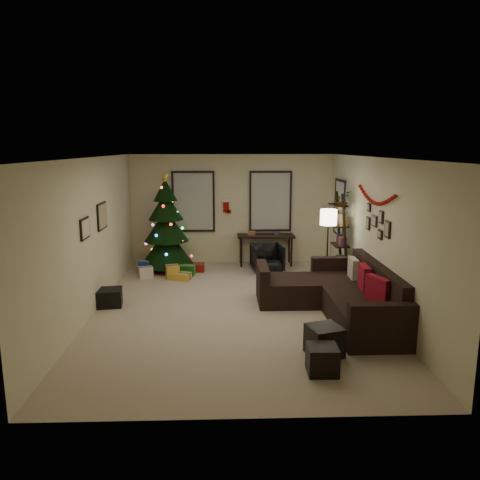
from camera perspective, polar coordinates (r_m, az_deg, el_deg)
name	(u,v)px	position (r m, az deg, el deg)	size (l,w,h in m)	color
floor	(236,309)	(8.58, -0.54, -8.35)	(7.00, 7.00, 0.00)	#BCA98E
ceiling	(235,157)	(8.09, -0.57, 9.99)	(7.00, 7.00, 0.00)	white
wall_back	(232,209)	(11.68, -0.97, 3.74)	(5.00, 5.00, 0.00)	beige
wall_front	(244,299)	(4.84, 0.47, -7.20)	(5.00, 5.00, 0.00)	beige
wall_left	(92,236)	(8.54, -17.57, 0.41)	(7.00, 7.00, 0.00)	beige
wall_right	(376,235)	(8.66, 16.23, 0.63)	(7.00, 7.00, 0.00)	beige
window_back_left	(193,202)	(11.65, -5.67, 4.66)	(1.05, 0.06, 1.50)	#728CB2
window_back_right	(270,201)	(11.68, 3.70, 4.71)	(1.05, 0.06, 1.50)	#728CB2
window_right_wall	(340,208)	(11.05, 12.06, 3.84)	(0.06, 0.90, 1.30)	#728CB2
christmas_tree	(166,229)	(11.17, -8.92, 1.28)	(1.26, 1.26, 2.34)	black
presents	(171,271)	(10.77, -8.33, -3.72)	(1.50, 1.00, 0.30)	gold
sofa	(339,297)	(8.46, 11.93, -6.73)	(2.10, 3.03, 0.92)	black
pillow_red_a	(378,292)	(7.73, 16.38, -6.07)	(0.13, 0.48, 0.48)	maroon
pillow_red_b	(364,279)	(8.39, 14.84, -4.61)	(0.13, 0.48, 0.48)	maroon
pillow_cream	(353,269)	(9.05, 13.56, -3.46)	(0.12, 0.41, 0.41)	#BFB59A
ottoman_near	(324,341)	(6.83, 10.21, -11.93)	(0.44, 0.44, 0.42)	black
ottoman_far	(322,360)	(6.34, 9.96, -14.10)	(0.39, 0.39, 0.37)	black
desk	(266,238)	(11.56, 3.15, 0.20)	(1.39, 0.50, 0.75)	black
desk_chair	(267,258)	(11.00, 3.32, -2.17)	(0.64, 0.60, 0.66)	black
bookshelf	(341,239)	(10.26, 12.16, 0.11)	(0.30, 0.57, 1.94)	black
potted_plant	(342,198)	(10.17, 12.32, 5.03)	(0.46, 0.40, 0.51)	#4C4C4C
floor_lamp	(328,222)	(9.85, 10.67, 2.12)	(0.34, 0.34, 1.62)	black
art_map	(102,216)	(9.15, -16.40, 2.80)	(0.04, 0.60, 0.50)	black
art_abstract	(85,228)	(8.10, -18.31, 1.33)	(0.04, 0.45, 0.35)	black
gallery	(377,223)	(8.54, 16.33, 2.00)	(0.03, 1.25, 0.54)	black
garland	(375,196)	(8.58, 16.08, 5.10)	(0.08, 1.90, 0.30)	#A5140C
stocking_left	(226,206)	(11.63, -1.67, 4.20)	(0.20, 0.05, 0.36)	#990F0C
stocking_right	(240,206)	(11.75, -0.06, 4.20)	(0.20, 0.05, 0.36)	#990F0C
storage_bin	(104,298)	(9.02, -16.17, -6.75)	(0.63, 0.42, 0.32)	black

